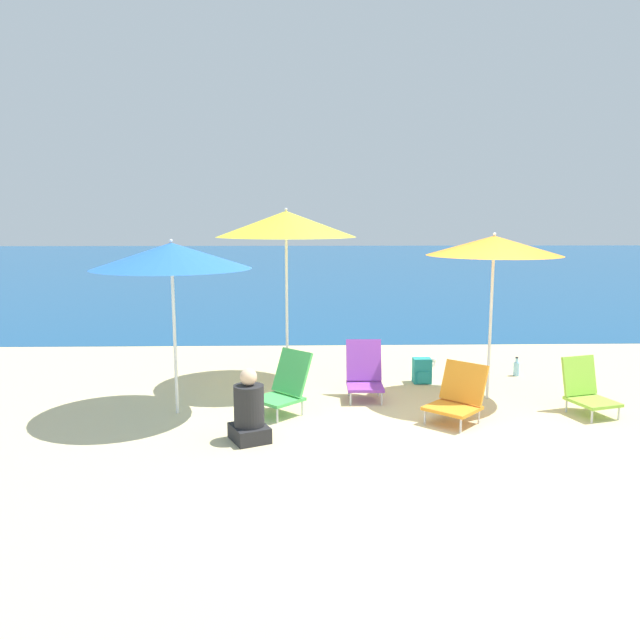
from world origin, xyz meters
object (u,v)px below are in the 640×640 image
person_seated_near (249,412)px  seagull (428,364)px  beach_umbrella_orange (494,246)px  beach_chair_lime (586,389)px  beach_chair_green (285,385)px  beach_umbrella_yellow (286,224)px  backpack_teal (422,371)px  beach_umbrella_blue (172,256)px  water_bottle (516,368)px  beach_chair_orange (458,396)px  beach_chair_purple (364,373)px

person_seated_near → seagull: person_seated_near is taller
beach_umbrella_orange → beach_chair_lime: (0.97, -0.63, -1.64)m
beach_chair_green → seagull: beach_chair_green is taller
beach_umbrella_yellow → backpack_teal: (1.86, -0.01, -2.01)m
beach_umbrella_blue → beach_chair_lime: (4.77, -0.12, -1.55)m
water_bottle → backpack_teal: bearing=-166.6°
beach_umbrella_yellow → beach_umbrella_orange: bearing=-17.2°
beach_umbrella_blue → water_bottle: beach_umbrella_blue is taller
beach_chair_orange → seagull: bearing=129.9°
beach_chair_green → water_bottle: bearing=71.3°
beach_chair_orange → beach_chair_lime: bearing=52.3°
seagull → beach_chair_lime: bearing=-52.9°
water_bottle → seagull: size_ratio=1.03×
beach_umbrella_orange → beach_chair_lime: size_ratio=3.14×
water_bottle → beach_chair_orange: bearing=-124.0°
beach_umbrella_blue → beach_chair_orange: bearing=-6.9°
beach_umbrella_blue → beach_chair_lime: bearing=-1.5°
beach_umbrella_blue → water_bottle: 5.14m
beach_chair_purple → beach_chair_orange: beach_chair_purple is taller
backpack_teal → beach_umbrella_yellow: bearing=179.6°
beach_chair_orange → beach_umbrella_blue: bearing=-144.3°
beach_chair_green → backpack_teal: beach_chair_green is taller
beach_umbrella_blue → beach_chair_purple: (2.25, 0.57, -1.51)m
beach_chair_lime → beach_umbrella_orange: bearing=130.6°
beach_chair_lime → person_seated_near: 3.94m
beach_umbrella_orange → seagull: (-0.50, 1.32, -1.78)m
beach_chair_lime → person_seated_near: bearing=175.3°
seagull → person_seated_near: bearing=-130.9°
beach_umbrella_blue → water_bottle: (4.56, 1.62, -1.73)m
beach_umbrella_blue → beach_chair_purple: 2.77m
beach_umbrella_blue → beach_umbrella_yellow: bearing=45.8°
beach_umbrella_orange → beach_chair_orange: 1.95m
beach_chair_green → person_seated_near: person_seated_near is taller
beach_chair_purple → seagull: bearing=50.7°
beach_chair_green → beach_umbrella_orange: bearing=56.5°
water_bottle → seagull: bearing=171.0°
beach_umbrella_orange → person_seated_near: beach_umbrella_orange is taller
beach_umbrella_blue → beach_chair_lime: beach_umbrella_blue is taller
beach_umbrella_orange → person_seated_near: size_ratio=2.74×
beach_chair_orange → beach_umbrella_yellow: bearing=-178.2°
water_bottle → beach_umbrella_blue: bearing=-160.4°
beach_umbrella_blue → beach_chair_orange: (3.20, -0.39, -1.54)m
person_seated_near → backpack_teal: (2.20, 2.21, -0.13)m
beach_chair_lime → water_bottle: 1.77m
beach_umbrella_orange → seagull: beach_umbrella_orange is taller
beach_umbrella_yellow → water_bottle: bearing=5.7°
beach_chair_green → backpack_teal: 2.28m
beach_chair_lime → person_seated_near: person_seated_near is taller
beach_umbrella_blue → beach_chair_green: 1.96m
beach_umbrella_yellow → seagull: size_ratio=8.88×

